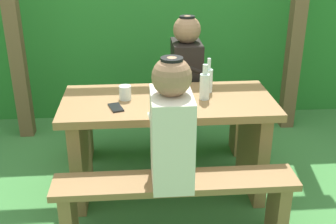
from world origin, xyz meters
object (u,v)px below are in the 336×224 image
picnic_table (168,130)px  person_black_coat (186,66)px  bottle_left (208,79)px  bottle_right (205,85)px  bench_far (163,120)px  cell_phone (116,107)px  person_white_shirt (172,127)px  drinking_glass (125,93)px  bench_near (175,197)px

picnic_table → person_black_coat: bearing=71.0°
bottle_left → bottle_right: bottle_left is taller
bench_far → cell_phone: 0.85m
bottle_left → bottle_right: 0.14m
picnic_table → person_white_shirt: size_ratio=1.95×
drinking_glass → bottle_right: (0.52, -0.04, 0.05)m
bench_far → person_black_coat: (0.19, -0.00, 0.45)m
drinking_glass → cell_phone: (-0.06, -0.15, -0.04)m
bench_far → drinking_glass: bearing=-118.1°
bench_near → bottle_left: size_ratio=5.87×
bottle_left → person_black_coat: bearing=103.2°
person_white_shirt → drinking_glass: size_ratio=7.70×
bench_near → person_white_shirt: size_ratio=1.95×
bench_near → cell_phone: bearing=129.2°
bottle_left → bottle_right: bearing=-109.8°
bench_far → person_black_coat: person_black_coat is taller
bench_far → bottle_right: 0.78m
person_black_coat → person_white_shirt: bearing=-101.0°
picnic_table → bench_near: bearing=-90.0°
bench_near → cell_phone: size_ratio=10.00×
person_black_coat → drinking_glass: bearing=-131.8°
bench_far → cell_phone: (-0.34, -0.67, 0.40)m
drinking_glass → cell_phone: 0.16m
person_black_coat → drinking_glass: size_ratio=7.70×
bench_far → person_white_shirt: person_white_shirt is taller
bench_near → person_black_coat: (0.19, 1.09, 0.45)m
picnic_table → bottle_left: bottle_left is taller
bench_far → bench_near: bearing=-90.0°
person_black_coat → cell_phone: 0.85m
person_white_shirt → person_black_coat: (0.21, 1.08, 0.00)m
bottle_right → cell_phone: 0.60m
drinking_glass → person_black_coat: bearing=48.2°
bottle_right → cell_phone: (-0.58, -0.11, -0.09)m
picnic_table → cell_phone: 0.43m
picnic_table → bottle_left: 0.44m
bench_far → picnic_table: bearing=-90.0°
cell_phone → bench_far: bearing=46.0°
bottle_left → bottle_right: (-0.05, -0.13, 0.01)m
bottle_right → person_white_shirt: bearing=-116.6°
bench_far → person_black_coat: 0.49m
bench_near → drinking_glass: size_ratio=14.97×
person_white_shirt → picnic_table: bearing=87.5°
bench_far → drinking_glass: (-0.28, -0.52, 0.44)m
picnic_table → person_white_shirt: person_white_shirt is taller
picnic_table → person_black_coat: 0.64m
person_black_coat → drinking_glass: (-0.47, -0.52, -0.01)m
bench_near → bench_far: bearing=90.0°
person_black_coat → bottle_right: bearing=-84.6°
person_black_coat → bottle_left: 0.44m
bench_near → person_black_coat: 1.19m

